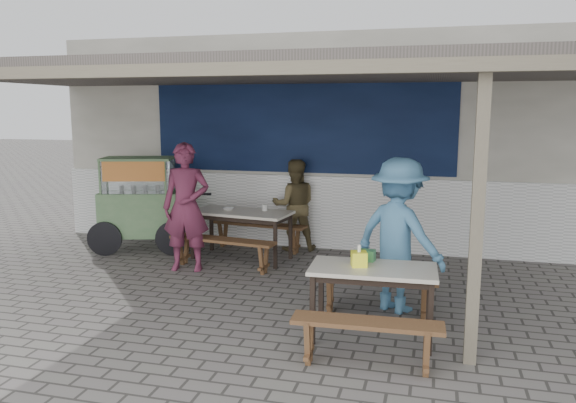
{
  "coord_description": "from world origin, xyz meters",
  "views": [
    {
      "loc": [
        1.98,
        -5.99,
        2.3
      ],
      "look_at": [
        0.16,
        0.9,
        1.11
      ],
      "focal_mm": 35.0,
      "sensor_mm": 36.0,
      "label": 1
    }
  ],
  "objects_px": {
    "patron_right_table": "(399,235)",
    "table_left": "(241,216)",
    "bench_left_wall": "(258,229)",
    "bench_right_street": "(367,333)",
    "condiment_bowl": "(229,209)",
    "bench_left_street": "(222,246)",
    "bench_right_wall": "(376,287)",
    "vendor_cart": "(141,200)",
    "condiment_jar": "(265,207)",
    "table_right": "(373,275)",
    "patron_street_side": "(186,207)",
    "donation_box": "(366,255)",
    "patron_wall_side": "(294,205)",
    "tissue_box": "(359,259)"
  },
  "relations": [
    {
      "from": "tissue_box",
      "to": "vendor_cart",
      "type": "bearing_deg",
      "value": 145.5
    },
    {
      "from": "bench_left_street",
      "to": "bench_right_street",
      "type": "bearing_deg",
      "value": -39.92
    },
    {
      "from": "table_left",
      "to": "donation_box",
      "type": "xyz_separation_m",
      "value": [
        2.19,
        -2.34,
        0.13
      ]
    },
    {
      "from": "table_right",
      "to": "condiment_bowl",
      "type": "relative_size",
      "value": 7.38
    },
    {
      "from": "bench_left_street",
      "to": "tissue_box",
      "type": "xyz_separation_m",
      "value": [
        2.23,
        -1.97,
        0.48
      ]
    },
    {
      "from": "bench_left_wall",
      "to": "bench_right_street",
      "type": "height_order",
      "value": "same"
    },
    {
      "from": "bench_right_wall",
      "to": "patron_right_table",
      "type": "bearing_deg",
      "value": 47.69
    },
    {
      "from": "bench_left_street",
      "to": "donation_box",
      "type": "bearing_deg",
      "value": -29.68
    },
    {
      "from": "patron_wall_side",
      "to": "donation_box",
      "type": "bearing_deg",
      "value": 98.91
    },
    {
      "from": "table_right",
      "to": "vendor_cart",
      "type": "relative_size",
      "value": 0.7
    },
    {
      "from": "bench_left_wall",
      "to": "patron_right_table",
      "type": "relative_size",
      "value": 0.93
    },
    {
      "from": "table_left",
      "to": "condiment_bowl",
      "type": "bearing_deg",
      "value": 179.65
    },
    {
      "from": "bench_left_wall",
      "to": "tissue_box",
      "type": "relative_size",
      "value": 11.07
    },
    {
      "from": "table_left",
      "to": "patron_wall_side",
      "type": "distance_m",
      "value": 1.0
    },
    {
      "from": "bench_right_wall",
      "to": "patron_wall_side",
      "type": "bearing_deg",
      "value": 119.0
    },
    {
      "from": "bench_left_wall",
      "to": "tissue_box",
      "type": "distance_m",
      "value": 3.8
    },
    {
      "from": "tissue_box",
      "to": "condiment_jar",
      "type": "xyz_separation_m",
      "value": [
        -1.81,
        2.69,
        -0.02
      ]
    },
    {
      "from": "donation_box",
      "to": "condiment_jar",
      "type": "bearing_deg",
      "value": 126.89
    },
    {
      "from": "vendor_cart",
      "to": "donation_box",
      "type": "relative_size",
      "value": 10.51
    },
    {
      "from": "bench_left_wall",
      "to": "bench_right_wall",
      "type": "relative_size",
      "value": 1.22
    },
    {
      "from": "condiment_jar",
      "to": "table_left",
      "type": "bearing_deg",
      "value": -158.56
    },
    {
      "from": "condiment_jar",
      "to": "condiment_bowl",
      "type": "bearing_deg",
      "value": -169.44
    },
    {
      "from": "table_right",
      "to": "bench_right_wall",
      "type": "xyz_separation_m",
      "value": [
        -0.03,
        0.67,
        -0.33
      ]
    },
    {
      "from": "bench_right_wall",
      "to": "patron_right_table",
      "type": "relative_size",
      "value": 0.77
    },
    {
      "from": "table_left",
      "to": "bench_left_wall",
      "type": "bearing_deg",
      "value": 90.0
    },
    {
      "from": "vendor_cart",
      "to": "table_right",
      "type": "bearing_deg",
      "value": -49.5
    },
    {
      "from": "tissue_box",
      "to": "condiment_bowl",
      "type": "relative_size",
      "value": 0.87
    },
    {
      "from": "table_right",
      "to": "patron_street_side",
      "type": "distance_m",
      "value": 3.38
    },
    {
      "from": "donation_box",
      "to": "condiment_jar",
      "type": "height_order",
      "value": "donation_box"
    },
    {
      "from": "bench_left_wall",
      "to": "patron_right_table",
      "type": "height_order",
      "value": "patron_right_table"
    },
    {
      "from": "bench_left_street",
      "to": "bench_right_wall",
      "type": "xyz_separation_m",
      "value": [
        2.34,
        -1.29,
        -0.01
      ]
    },
    {
      "from": "patron_right_table",
      "to": "condiment_jar",
      "type": "xyz_separation_m",
      "value": [
        -2.13,
        1.77,
        -0.08
      ]
    },
    {
      "from": "donation_box",
      "to": "condiment_bowl",
      "type": "height_order",
      "value": "donation_box"
    },
    {
      "from": "bench_left_street",
      "to": "vendor_cart",
      "type": "xyz_separation_m",
      "value": [
        -1.67,
        0.71,
        0.48
      ]
    },
    {
      "from": "bench_left_wall",
      "to": "table_right",
      "type": "distance_m",
      "value": 3.86
    },
    {
      "from": "table_left",
      "to": "vendor_cart",
      "type": "relative_size",
      "value": 0.89
    },
    {
      "from": "bench_left_street",
      "to": "tissue_box",
      "type": "height_order",
      "value": "tissue_box"
    },
    {
      "from": "bench_right_street",
      "to": "condiment_bowl",
      "type": "xyz_separation_m",
      "value": [
        -2.53,
        3.26,
        0.44
      ]
    },
    {
      "from": "patron_street_side",
      "to": "condiment_bowl",
      "type": "distance_m",
      "value": 0.86
    },
    {
      "from": "bench_left_wall",
      "to": "donation_box",
      "type": "xyz_separation_m",
      "value": [
        2.11,
        -2.93,
        0.46
      ]
    },
    {
      "from": "table_right",
      "to": "patron_wall_side",
      "type": "distance_m",
      "value": 3.7
    },
    {
      "from": "vendor_cart",
      "to": "tissue_box",
      "type": "bearing_deg",
      "value": -50.49
    },
    {
      "from": "bench_left_street",
      "to": "table_right",
      "type": "distance_m",
      "value": 3.09
    },
    {
      "from": "patron_right_table",
      "to": "tissue_box",
      "type": "bearing_deg",
      "value": 101.02
    },
    {
      "from": "patron_right_table",
      "to": "table_left",
      "type": "bearing_deg",
      "value": -3.05
    },
    {
      "from": "bench_left_street",
      "to": "bench_right_street",
      "type": "xyz_separation_m",
      "value": [
        2.39,
        -2.63,
        -0.01
      ]
    },
    {
      "from": "condiment_jar",
      "to": "condiment_bowl",
      "type": "relative_size",
      "value": 0.57
    },
    {
      "from": "bench_right_wall",
      "to": "condiment_jar",
      "type": "xyz_separation_m",
      "value": [
        -1.92,
        2.02,
        0.47
      ]
    },
    {
      "from": "bench_left_street",
      "to": "vendor_cart",
      "type": "height_order",
      "value": "vendor_cart"
    },
    {
      "from": "table_left",
      "to": "bench_right_wall",
      "type": "relative_size",
      "value": 1.18
    }
  ]
}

